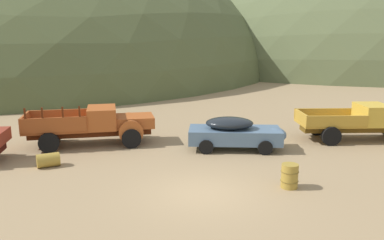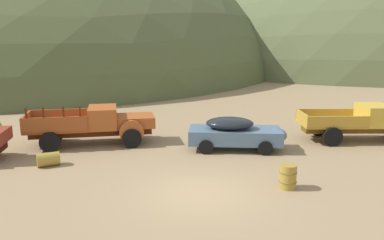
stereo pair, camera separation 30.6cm
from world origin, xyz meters
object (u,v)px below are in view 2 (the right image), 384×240
Objects in this scene: car_chalk_blue at (238,133)px; oil_drum_tipped at (48,159)px; truck_faded_yellow at (373,122)px; oil_drum_by_truck at (288,177)px; truck_oxide_orange at (101,124)px.

car_chalk_blue is 4.58× the size of oil_drum_tipped.
car_chalk_blue is 7.40m from truck_faded_yellow.
oil_drum_by_truck is at bearing -72.20° from car_chalk_blue.
truck_faded_yellow is at bearing 11.42° from oil_drum_tipped.
truck_oxide_orange reaches higher than truck_faded_yellow.
oil_drum_tipped is 1.19× the size of oil_drum_by_truck.
truck_faded_yellow is (14.06, -0.29, -0.01)m from truck_oxide_orange.
truck_faded_yellow is at bearing -8.50° from truck_oxide_orange.
truck_oxide_orange is 6.14× the size of oil_drum_tipped.
car_chalk_blue is at bearing -168.26° from truck_faded_yellow.
truck_oxide_orange reaches higher than car_chalk_blue.
truck_oxide_orange is at bearing 175.23° from car_chalk_blue.
truck_faded_yellow reaches higher than car_chalk_blue.
oil_drum_tipped is at bearing -165.98° from truck_faded_yellow.
oil_drum_by_truck is at bearing -132.99° from truck_faded_yellow.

